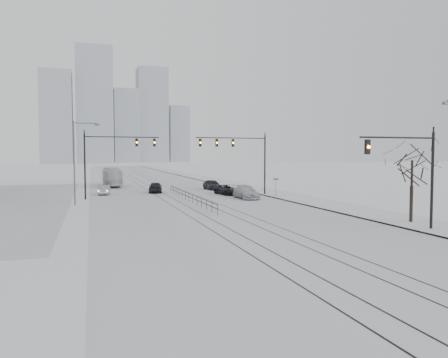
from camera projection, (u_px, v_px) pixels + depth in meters
ground at (318, 263)px, 21.84m from camera, size 500.00×500.00×0.00m
road at (153, 184)px, 79.13m from camera, size 22.00×260.00×0.02m
sidewalk_east at (224, 183)px, 83.06m from camera, size 5.00×260.00×0.16m
curb at (212, 183)px, 82.35m from camera, size 0.10×260.00×0.12m
parking_strip at (7, 202)px, 49.43m from camera, size 14.00×60.00×0.03m
tram_rails at (173, 194)px, 60.03m from camera, size 5.30×180.00×0.01m
skyline at (116, 116)px, 282.86m from camera, size 96.00×48.00×72.00m
traffic_mast_near at (414, 167)px, 30.46m from camera, size 6.10×0.37×7.00m
traffic_mast_ne at (241, 152)px, 57.31m from camera, size 9.60×0.37×8.00m
traffic_mast_nw at (110, 153)px, 53.41m from camera, size 9.10×0.37×8.00m
street_light_west at (77, 157)px, 46.63m from camera, size 2.73×0.25×9.00m
bare_tree at (412, 167)px, 34.03m from camera, size 4.40×4.40×6.10m
median_fence at (189, 197)px, 50.46m from camera, size 0.06×24.00×1.00m
street_sign at (276, 185)px, 55.75m from camera, size 0.70×0.06×2.40m
sedan_sb_inner at (155, 187)px, 62.19m from camera, size 2.53×4.80×1.56m
sedan_sb_outer at (104, 190)px, 58.88m from camera, size 1.83×4.00×1.27m
sedan_nb_front at (228, 190)px, 58.99m from camera, size 3.05×5.13×1.33m
sedan_nb_right at (246, 192)px, 53.73m from camera, size 2.21×5.40×1.56m
sedan_nb_far at (212, 185)px, 67.23m from camera, size 2.24×4.74×1.57m
box_truck at (112, 177)px, 74.37m from camera, size 2.84×11.29×3.13m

